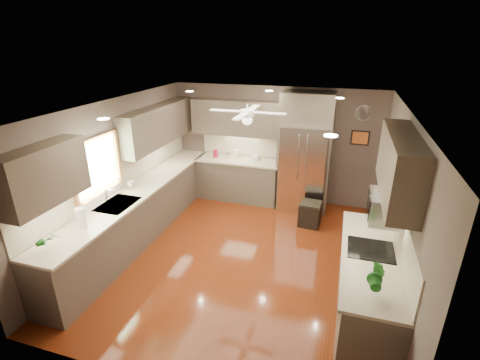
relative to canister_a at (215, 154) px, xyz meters
The scene contains 27 objects.
floor 2.72m from the canister_a, 59.94° to the right, with size 5.00×5.00×0.00m, color #4F210A.
ceiling 2.92m from the canister_a, 59.94° to the right, with size 5.00×5.00×0.00m, color white.
wall_back 1.32m from the canister_a, 14.17° to the left, with size 4.50×4.50×0.00m, color brown.
wall_front 4.85m from the canister_a, 74.91° to the right, with size 4.50×4.50×0.00m, color brown.
wall_left 2.41m from the canister_a, 114.37° to the right, with size 5.00×5.00×0.00m, color brown.
wall_right 4.14m from the canister_a, 31.84° to the right, with size 5.00×5.00×0.00m, color brown.
canister_a is the anchor object (origin of this frame).
canister_b 0.28m from the canister_a, ahead, with size 0.09×0.09×0.14m, color silver.
canister_c 0.47m from the canister_a, ahead, with size 0.12×0.12×0.20m, color beige.
soap_bottle 2.19m from the canister_a, 111.67° to the right, with size 0.08×0.09×0.19m, color white.
potted_plant_left 4.11m from the canister_a, 99.57° to the right, with size 0.16×0.11×0.30m, color #1B5E1B.
potted_plant_right 4.86m from the canister_a, 49.32° to the right, with size 0.20×0.16×0.36m, color #1B5E1B.
bowl 0.92m from the canister_a, ahead, with size 0.21×0.21×0.05m, color beige.
left_run 2.21m from the canister_a, 108.82° to the right, with size 0.65×4.70×1.45m.
back_run 0.76m from the canister_a, ahead, with size 1.85×0.65×1.45m.
uppers 1.78m from the canister_a, 70.50° to the right, with size 4.50×4.70×0.95m.
window 2.90m from the canister_a, 109.66° to the right, with size 0.05×1.12×0.92m.
sink 2.77m from the canister_a, 104.02° to the right, with size 0.50×0.70×0.32m.
refrigerator 1.97m from the canister_a, ahead, with size 1.06×0.75×2.45m.
right_run 4.40m from the canister_a, 43.05° to the right, with size 0.70×2.20×1.45m.
microwave 4.30m from the canister_a, 39.71° to the right, with size 0.43×0.55×0.34m.
ceiling_fan 2.62m from the canister_a, 56.14° to the right, with size 1.18×1.18×0.32m.
recessed_lights 2.62m from the canister_a, 55.54° to the right, with size 2.84×3.14×0.01m.
wall_clock 3.20m from the canister_a, ahead, with size 0.30×0.03×0.30m.
framed_print 3.07m from the canister_a, ahead, with size 0.36×0.03×0.30m.
stool 2.48m from the canister_a, 18.62° to the right, with size 0.43×0.43×0.47m.
paper_towel 3.53m from the canister_a, 101.40° to the right, with size 0.13×0.13×0.32m.
Camera 1 is at (1.42, -4.73, 3.40)m, focal length 26.00 mm.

